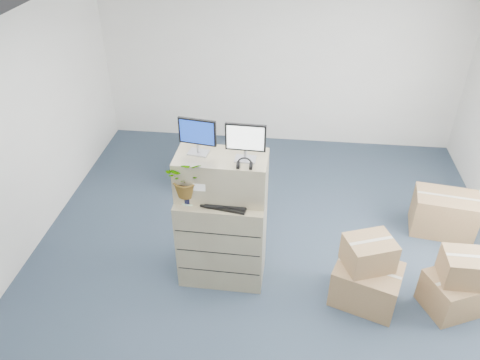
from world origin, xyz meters
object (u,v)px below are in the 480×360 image
(filing_cabinet_lower, at_px, (222,237))
(office_chair, at_px, (206,158))
(potted_plant, at_px, (187,181))
(keyboard, at_px, (225,205))
(monitor_right, at_px, (245,140))
(monitor_left, at_px, (197,134))
(water_bottle, at_px, (233,185))

(filing_cabinet_lower, xyz_separation_m, office_chair, (-0.56, 2.02, -0.19))
(filing_cabinet_lower, relative_size, potted_plant, 2.21)
(keyboard, height_order, office_chair, keyboard)
(keyboard, xyz_separation_m, potted_plant, (-0.40, 0.04, 0.24))
(monitor_right, bearing_deg, office_chair, 114.69)
(monitor_left, height_order, office_chair, monitor_left)
(water_bottle, xyz_separation_m, potted_plant, (-0.46, -0.16, 0.12))
(keyboard, relative_size, office_chair, 0.65)
(keyboard, height_order, water_bottle, water_bottle)
(filing_cabinet_lower, bearing_deg, keyboard, -66.50)
(monitor_left, xyz_separation_m, monitor_right, (0.51, -0.08, 0.01))
(keyboard, height_order, potted_plant, potted_plant)
(monitor_left, distance_m, water_bottle, 0.69)
(filing_cabinet_lower, distance_m, office_chair, 2.10)
(monitor_right, xyz_separation_m, keyboard, (-0.20, -0.16, -0.70))
(water_bottle, xyz_separation_m, office_chair, (-0.68, 1.96, -0.89))
(water_bottle, bearing_deg, potted_plant, -160.48)
(keyboard, bearing_deg, water_bottle, 83.02)
(monitor_left, bearing_deg, monitor_right, 0.62)
(potted_plant, relative_size, office_chair, 0.68)
(monitor_left, distance_m, potted_plant, 0.51)
(monitor_left, height_order, potted_plant, monitor_left)
(monitor_right, height_order, potted_plant, monitor_right)
(monitor_right, xyz_separation_m, office_chair, (-0.82, 2.00, -1.48))
(keyboard, distance_m, office_chair, 2.38)
(monitor_left, relative_size, potted_plant, 0.78)
(filing_cabinet_lower, distance_m, monitor_right, 1.31)
(potted_plant, bearing_deg, filing_cabinet_lower, 16.97)
(monitor_right, height_order, office_chair, monitor_right)
(filing_cabinet_lower, relative_size, water_bottle, 4.27)
(office_chair, bearing_deg, monitor_left, 93.57)
(monitor_left, height_order, keyboard, monitor_left)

